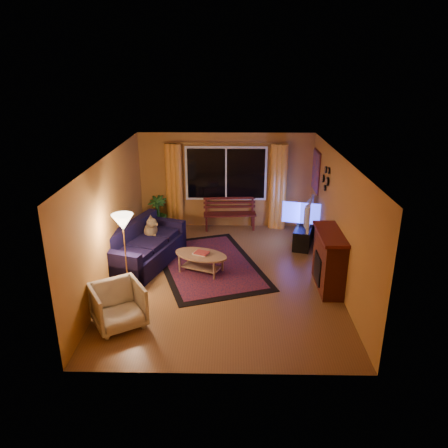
{
  "coord_description": "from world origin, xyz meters",
  "views": [
    {
      "loc": [
        0.17,
        -8.09,
        4.19
      ],
      "look_at": [
        0.0,
        0.3,
        1.05
      ],
      "focal_mm": 35.0,
      "sensor_mm": 36.0,
      "label": 1
    }
  ],
  "objects_px": {
    "armchair": "(118,304)",
    "bench": "(230,221)",
    "coffee_table": "(201,263)",
    "sofa": "(145,246)",
    "tv_console": "(304,235)",
    "floor_lamp": "(125,254)"
  },
  "relations": [
    {
      "from": "coffee_table",
      "to": "bench",
      "type": "bearing_deg",
      "value": 77.18
    },
    {
      "from": "floor_lamp",
      "to": "tv_console",
      "type": "xyz_separation_m",
      "value": [
        3.73,
        2.43,
        -0.56
      ]
    },
    {
      "from": "sofa",
      "to": "coffee_table",
      "type": "height_order",
      "value": "sofa"
    },
    {
      "from": "bench",
      "to": "armchair",
      "type": "relative_size",
      "value": 1.68
    },
    {
      "from": "tv_console",
      "to": "floor_lamp",
      "type": "bearing_deg",
      "value": -131.1
    },
    {
      "from": "sofa",
      "to": "floor_lamp",
      "type": "distance_m",
      "value": 1.27
    },
    {
      "from": "bench",
      "to": "sofa",
      "type": "xyz_separation_m",
      "value": [
        -1.82,
        -2.22,
        0.24
      ]
    },
    {
      "from": "armchair",
      "to": "tv_console",
      "type": "distance_m",
      "value": 5.08
    },
    {
      "from": "coffee_table",
      "to": "tv_console",
      "type": "bearing_deg",
      "value": 33.17
    },
    {
      "from": "armchair",
      "to": "floor_lamp",
      "type": "bearing_deg",
      "value": 63.97
    },
    {
      "from": "armchair",
      "to": "bench",
      "type": "bearing_deg",
      "value": 36.82
    },
    {
      "from": "sofa",
      "to": "tv_console",
      "type": "xyz_separation_m",
      "value": [
        3.62,
        1.22,
        -0.21
      ]
    },
    {
      "from": "bench",
      "to": "coffee_table",
      "type": "bearing_deg",
      "value": -107.01
    },
    {
      "from": "bench",
      "to": "tv_console",
      "type": "bearing_deg",
      "value": -33.27
    },
    {
      "from": "armchair",
      "to": "floor_lamp",
      "type": "xyz_separation_m",
      "value": [
        -0.1,
        1.12,
        0.39
      ]
    },
    {
      "from": "sofa",
      "to": "coffee_table",
      "type": "distance_m",
      "value": 1.3
    },
    {
      "from": "sofa",
      "to": "tv_console",
      "type": "bearing_deg",
      "value": 37.21
    },
    {
      "from": "armchair",
      "to": "floor_lamp",
      "type": "height_order",
      "value": "floor_lamp"
    },
    {
      "from": "bench",
      "to": "coffee_table",
      "type": "relative_size",
      "value": 1.18
    },
    {
      "from": "bench",
      "to": "armchair",
      "type": "xyz_separation_m",
      "value": [
        -1.82,
        -4.55,
        0.2
      ]
    },
    {
      "from": "bench",
      "to": "sofa",
      "type": "bearing_deg",
      "value": -133.53
    },
    {
      "from": "coffee_table",
      "to": "tv_console",
      "type": "relative_size",
      "value": 1.01
    }
  ]
}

